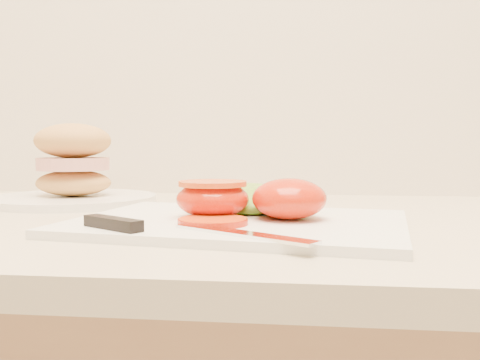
# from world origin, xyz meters

# --- Properties ---
(cutting_board) EXTENTS (0.42, 0.33, 0.01)m
(cutting_board) POSITION_xyz_m (-0.41, 1.59, 0.94)
(cutting_board) COLOR white
(cutting_board) RESTS_ON counter
(tomato_half_dome) EXTENTS (0.09, 0.09, 0.05)m
(tomato_half_dome) POSITION_xyz_m (-0.35, 1.60, 0.96)
(tomato_half_dome) COLOR red
(tomato_half_dome) RESTS_ON cutting_board
(tomato_half_cut) EXTENTS (0.09, 0.09, 0.04)m
(tomato_half_cut) POSITION_xyz_m (-0.45, 1.60, 0.96)
(tomato_half_cut) COLOR red
(tomato_half_cut) RESTS_ON cutting_board
(tomato_slice_0) EXTENTS (0.07, 0.07, 0.01)m
(tomato_slice_0) POSITION_xyz_m (-0.44, 1.55, 0.94)
(tomato_slice_0) COLOR orange
(tomato_slice_0) RESTS_ON cutting_board
(lettuce_leaf_0) EXTENTS (0.19, 0.18, 0.03)m
(lettuce_leaf_0) POSITION_xyz_m (-0.42, 1.67, 0.95)
(lettuce_leaf_0) COLOR #93BA31
(lettuce_leaf_0) RESTS_ON cutting_board
(lettuce_leaf_1) EXTENTS (0.11, 0.09, 0.02)m
(lettuce_leaf_1) POSITION_xyz_m (-0.37, 1.67, 0.95)
(lettuce_leaf_1) COLOR #93BA31
(lettuce_leaf_1) RESTS_ON cutting_board
(knife) EXTENTS (0.25, 0.11, 0.01)m
(knife) POSITION_xyz_m (-0.48, 1.50, 0.94)
(knife) COLOR silver
(knife) RESTS_ON cutting_board
(sandwich_plate) EXTENTS (0.27, 0.27, 0.13)m
(sandwich_plate) POSITION_xyz_m (-0.71, 1.82, 0.98)
(sandwich_plate) COLOR white
(sandwich_plate) RESTS_ON counter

